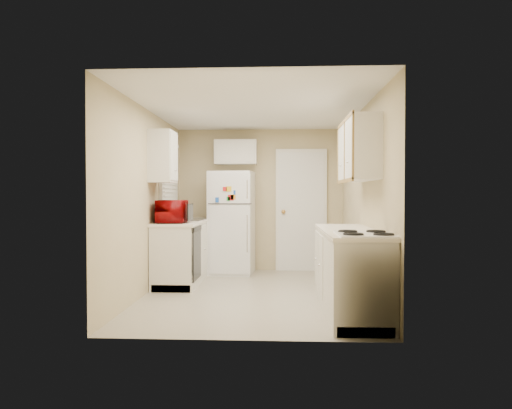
{
  "coord_description": "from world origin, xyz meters",
  "views": [
    {
      "loc": [
        0.31,
        -5.89,
        1.29
      ],
      "look_at": [
        0.0,
        0.5,
        1.15
      ],
      "focal_mm": 32.0,
      "sensor_mm": 36.0,
      "label": 1
    }
  ],
  "objects": [
    {
      "name": "microwave",
      "position": [
        -1.15,
        0.34,
        1.05
      ],
      "size": [
        0.59,
        0.36,
        0.37
      ],
      "primitive_type": "imported",
      "rotation": [
        0.0,
        0.0,
        1.66
      ],
      "color": "#780203",
      "rests_on": "left_counter"
    },
    {
      "name": "upper_cabinet_left",
      "position": [
        -1.25,
        0.22,
        1.8
      ],
      "size": [
        0.3,
        0.45,
        0.7
      ],
      "primitive_type": "cube",
      "color": "silver",
      "rests_on": "wall_left"
    },
    {
      "name": "wall_front",
      "position": [
        0.0,
        -1.9,
        1.2
      ],
      "size": [
        2.8,
        2.8,
        0.0
      ],
      "primitive_type": "plane",
      "color": "#C1B087",
      "rests_on": "floor"
    },
    {
      "name": "upper_cabinet_right",
      "position": [
        1.25,
        -0.5,
        1.8
      ],
      "size": [
        0.3,
        1.2,
        0.7
      ],
      "primitive_type": "cube",
      "color": "silver",
      "rests_on": "wall_right"
    },
    {
      "name": "right_counter",
      "position": [
        1.1,
        -0.8,
        0.45
      ],
      "size": [
        0.6,
        2.0,
        0.9
      ],
      "primitive_type": "cube",
      "color": "silver",
      "rests_on": "floor"
    },
    {
      "name": "stove",
      "position": [
        1.15,
        -1.45,
        0.4
      ],
      "size": [
        0.54,
        0.66,
        0.8
      ],
      "primitive_type": "cube",
      "rotation": [
        0.0,
        0.0,
        -0.0
      ],
      "color": "white",
      "rests_on": "floor"
    },
    {
      "name": "floor",
      "position": [
        0.0,
        0.0,
        0.0
      ],
      "size": [
        3.8,
        3.8,
        0.0
      ],
      "primitive_type": "plane",
      "color": "#B9B19D",
      "rests_on": "ground"
    },
    {
      "name": "ceiling",
      "position": [
        0.0,
        0.0,
        2.4
      ],
      "size": [
        3.8,
        3.8,
        0.0
      ],
      "primitive_type": "plane",
      "color": "white",
      "rests_on": "floor"
    },
    {
      "name": "soap_bottle",
      "position": [
        -1.15,
        1.36,
        1.0
      ],
      "size": [
        0.12,
        0.13,
        0.21
      ],
      "primitive_type": "imported",
      "rotation": [
        0.0,
        0.0,
        -0.36
      ],
      "color": "white",
      "rests_on": "left_counter"
    },
    {
      "name": "dishwasher",
      "position": [
        -0.81,
        0.3,
        0.49
      ],
      "size": [
        0.03,
        0.58,
        0.72
      ],
      "primitive_type": "cube",
      "color": "black",
      "rests_on": "floor"
    },
    {
      "name": "wall_left",
      "position": [
        -1.4,
        0.0,
        1.2
      ],
      "size": [
        3.8,
        3.8,
        0.0
      ],
      "primitive_type": "plane",
      "color": "#C1B087",
      "rests_on": "floor"
    },
    {
      "name": "cabinet_over_fridge",
      "position": [
        -0.4,
        1.75,
        2.0
      ],
      "size": [
        0.7,
        0.3,
        0.4
      ],
      "primitive_type": "cube",
      "color": "silver",
      "rests_on": "wall_back"
    },
    {
      "name": "sink",
      "position": [
        -1.1,
        1.05,
        0.86
      ],
      "size": [
        0.54,
        0.74,
        0.16
      ],
      "primitive_type": "cube",
      "color": "gray",
      "rests_on": "left_counter"
    },
    {
      "name": "wall_back",
      "position": [
        0.0,
        1.9,
        1.2
      ],
      "size": [
        2.8,
        2.8,
        0.0
      ],
      "primitive_type": "plane",
      "color": "#C1B087",
      "rests_on": "floor"
    },
    {
      "name": "left_counter",
      "position": [
        -1.1,
        0.9,
        0.45
      ],
      "size": [
        0.6,
        1.8,
        0.9
      ],
      "primitive_type": "cube",
      "color": "silver",
      "rests_on": "floor"
    },
    {
      "name": "interior_door",
      "position": [
        0.7,
        1.86,
        1.02
      ],
      "size": [
        0.86,
        0.06,
        2.08
      ],
      "primitive_type": "cube",
      "color": "white",
      "rests_on": "floor"
    },
    {
      "name": "refrigerator",
      "position": [
        -0.44,
        1.54,
        0.83
      ],
      "size": [
        0.74,
        0.72,
        1.66
      ],
      "primitive_type": "cube",
      "rotation": [
        0.0,
        0.0,
        -0.09
      ],
      "color": "white",
      "rests_on": "floor"
    },
    {
      "name": "window_blinds",
      "position": [
        -1.36,
        1.05,
        1.6
      ],
      "size": [
        0.1,
        0.98,
        1.08
      ],
      "primitive_type": "cube",
      "color": "silver",
      "rests_on": "wall_left"
    },
    {
      "name": "wall_right",
      "position": [
        1.4,
        0.0,
        1.2
      ],
      "size": [
        3.8,
        3.8,
        0.0
      ],
      "primitive_type": "plane",
      "color": "#C1B087",
      "rests_on": "floor"
    }
  ]
}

